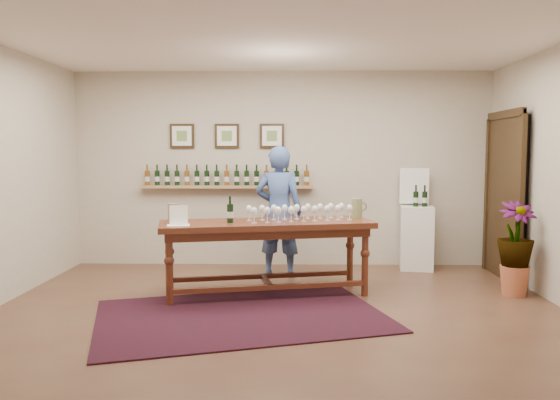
{
  "coord_description": "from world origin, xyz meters",
  "views": [
    {
      "loc": [
        0.13,
        -5.41,
        1.64
      ],
      "look_at": [
        0.0,
        0.8,
        1.1
      ],
      "focal_mm": 35.0,
      "sensor_mm": 36.0,
      "label": 1
    }
  ],
  "objects_px": {
    "display_pedestal": "(416,238)",
    "person": "(279,211)",
    "tasting_table": "(266,232)",
    "potted_plant": "(515,248)"
  },
  "relations": [
    {
      "from": "tasting_table",
      "to": "potted_plant",
      "type": "height_order",
      "value": "potted_plant"
    },
    {
      "from": "display_pedestal",
      "to": "person",
      "type": "distance_m",
      "value": 2.03
    },
    {
      "from": "tasting_table",
      "to": "potted_plant",
      "type": "xyz_separation_m",
      "value": [
        2.86,
        0.02,
        -0.18
      ]
    },
    {
      "from": "tasting_table",
      "to": "potted_plant",
      "type": "distance_m",
      "value": 2.86
    },
    {
      "from": "tasting_table",
      "to": "person",
      "type": "bearing_deg",
      "value": 70.57
    },
    {
      "from": "potted_plant",
      "to": "tasting_table",
      "type": "bearing_deg",
      "value": -179.58
    },
    {
      "from": "display_pedestal",
      "to": "person",
      "type": "bearing_deg",
      "value": -165.78
    },
    {
      "from": "potted_plant",
      "to": "person",
      "type": "bearing_deg",
      "value": 161.16
    },
    {
      "from": "tasting_table",
      "to": "potted_plant",
      "type": "relative_size",
      "value": 2.68
    },
    {
      "from": "display_pedestal",
      "to": "person",
      "type": "height_order",
      "value": "person"
    }
  ]
}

